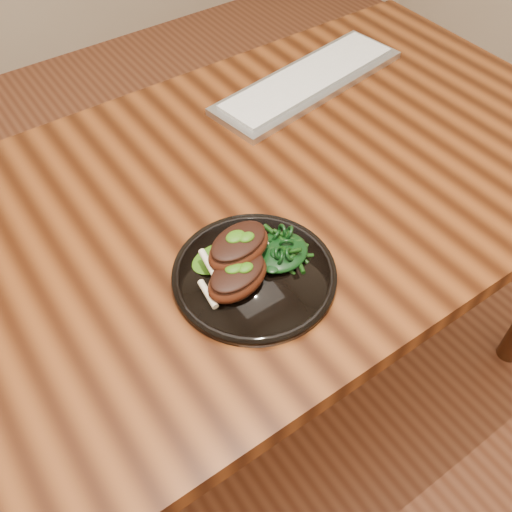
% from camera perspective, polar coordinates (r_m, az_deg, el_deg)
% --- Properties ---
extents(desk, '(1.60, 0.80, 0.75)m').
position_cam_1_polar(desk, '(1.07, -3.43, 2.16)').
color(desk, black).
rests_on(desk, ground).
extents(plate, '(0.26, 0.26, 0.02)m').
position_cam_1_polar(plate, '(0.89, -0.17, -1.87)').
color(plate, black).
rests_on(plate, desk).
extents(lamb_chop_front, '(0.12, 0.09, 0.05)m').
position_cam_1_polar(lamb_chop_front, '(0.85, -1.89, -2.09)').
color(lamb_chop_front, '#491C0E').
rests_on(lamb_chop_front, plate).
extents(lamb_chop_back, '(0.12, 0.09, 0.05)m').
position_cam_1_polar(lamb_chop_back, '(0.86, -1.80, 0.93)').
color(lamb_chop_back, '#491C0E').
rests_on(lamb_chop_back, plate).
extents(herb_smear, '(0.09, 0.06, 0.01)m').
position_cam_1_polar(herb_smear, '(0.90, -3.85, -0.18)').
color(herb_smear, '#1D4E08').
rests_on(herb_smear, plate).
extents(greens_heap, '(0.10, 0.09, 0.04)m').
position_cam_1_polar(greens_heap, '(0.90, 2.31, 0.68)').
color(greens_heap, black).
rests_on(greens_heap, plate).
extents(keyboard, '(0.49, 0.21, 0.02)m').
position_cam_1_polar(keyboard, '(1.31, 5.30, 17.07)').
color(keyboard, '#B9BBBE').
rests_on(keyboard, desk).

